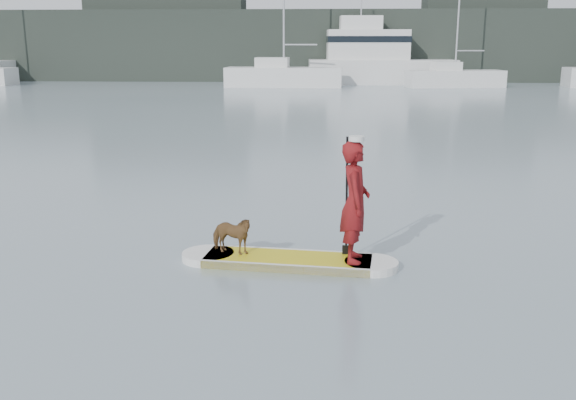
{
  "coord_description": "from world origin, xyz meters",
  "views": [
    {
      "loc": [
        4.15,
        -5.39,
        3.25
      ],
      "look_at": [
        3.66,
        3.77,
        1.0
      ],
      "focal_mm": 40.0,
      "sensor_mm": 36.0,
      "label": 1
    }
  ],
  "objects_px": {
    "paddleboard": "(288,260)",
    "motor_yacht_a": "(375,59)",
    "dog": "(231,235)",
    "sailboat_d": "(283,75)",
    "sailboat_e": "(454,77)",
    "paddler": "(355,202)"
  },
  "relations": [
    {
      "from": "paddleboard",
      "to": "motor_yacht_a",
      "type": "relative_size",
      "value": 0.27
    },
    {
      "from": "dog",
      "to": "motor_yacht_a",
      "type": "xyz_separation_m",
      "value": [
        5.58,
        44.28,
        1.57
      ]
    },
    {
      "from": "sailboat_d",
      "to": "dog",
      "type": "bearing_deg",
      "value": -85.26
    },
    {
      "from": "motor_yacht_a",
      "to": "paddleboard",
      "type": "bearing_deg",
      "value": -98.7
    },
    {
      "from": "dog",
      "to": "sailboat_d",
      "type": "xyz_separation_m",
      "value": [
        -1.68,
        40.04,
        0.5
      ]
    },
    {
      "from": "paddleboard",
      "to": "dog",
      "type": "distance_m",
      "value": 0.95
    },
    {
      "from": "paddleboard",
      "to": "dog",
      "type": "bearing_deg",
      "value": -180.0
    },
    {
      "from": "dog",
      "to": "sailboat_d",
      "type": "relative_size",
      "value": 0.05
    },
    {
      "from": "paddleboard",
      "to": "sailboat_e",
      "type": "xyz_separation_m",
      "value": [
        10.35,
        40.52,
        0.68
      ]
    },
    {
      "from": "paddler",
      "to": "dog",
      "type": "xyz_separation_m",
      "value": [
        -1.85,
        0.21,
        -0.59
      ]
    },
    {
      "from": "dog",
      "to": "paddleboard",
      "type": "bearing_deg",
      "value": -77.2
    },
    {
      "from": "sailboat_d",
      "to": "motor_yacht_a",
      "type": "xyz_separation_m",
      "value": [
        7.26,
        4.24,
        1.07
      ]
    },
    {
      "from": "paddleboard",
      "to": "paddler",
      "type": "bearing_deg",
      "value": -0.0
    },
    {
      "from": "dog",
      "to": "motor_yacht_a",
      "type": "bearing_deg",
      "value": 12.15
    },
    {
      "from": "sailboat_e",
      "to": "paddleboard",
      "type": "bearing_deg",
      "value": -112.44
    },
    {
      "from": "paddler",
      "to": "sailboat_e",
      "type": "xyz_separation_m",
      "value": [
        9.37,
        40.63,
        -0.27
      ]
    },
    {
      "from": "dog",
      "to": "sailboat_d",
      "type": "bearing_deg",
      "value": 21.74
    },
    {
      "from": "paddleboard",
      "to": "sailboat_e",
      "type": "relative_size",
      "value": 0.32
    },
    {
      "from": "paddler",
      "to": "dog",
      "type": "bearing_deg",
      "value": 85.24
    },
    {
      "from": "sailboat_d",
      "to": "paddleboard",
      "type": "bearing_deg",
      "value": -84.03
    },
    {
      "from": "paddler",
      "to": "sailboat_d",
      "type": "bearing_deg",
      "value": 6.79
    },
    {
      "from": "paddler",
      "to": "motor_yacht_a",
      "type": "height_order",
      "value": "motor_yacht_a"
    }
  ]
}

